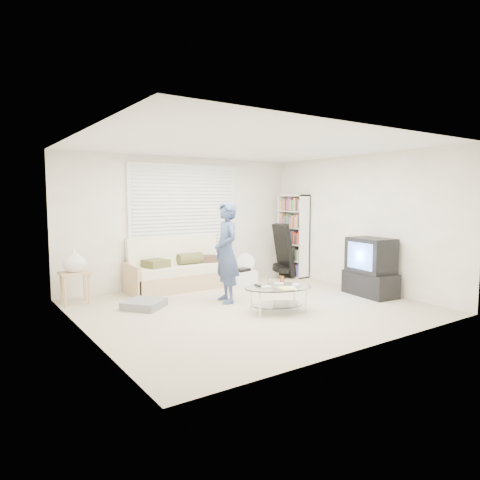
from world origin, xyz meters
TOP-DOWN VIEW (x-y plane):
  - ground at (0.00, 0.00)m, footprint 5.00×5.00m
  - room_shell at (0.00, 0.48)m, footprint 5.02×4.52m
  - window_blinds at (0.00, 2.20)m, footprint 2.32×0.08m
  - futon_sofa at (-0.28, 1.87)m, footprint 2.00×0.81m
  - grey_floor_pillow at (-1.41, 0.87)m, footprint 0.77×0.77m
  - side_table at (-2.22, 1.76)m, footprint 0.46×0.37m
  - bookshelf at (2.32, 1.64)m, footprint 0.28×0.75m
  - guitar_case at (2.00, 1.57)m, footprint 0.42×0.43m
  - floor_fan at (1.01, 1.61)m, footprint 0.38×0.24m
  - storage_bin at (0.75, 1.31)m, footprint 0.58×0.46m
  - tv_unit at (2.20, -0.54)m, footprint 0.61×0.99m
  - coffee_table at (0.17, -0.48)m, footprint 1.19×0.95m
  - standing_person at (-0.14, 0.48)m, footprint 0.51×0.67m

SIDE VIEW (x-z plane):
  - ground at x=0.00m, z-range 0.00..0.00m
  - grey_floor_pillow at x=-1.41m, z-range 0.00..0.12m
  - storage_bin at x=0.75m, z-range -0.02..0.34m
  - coffee_table at x=0.17m, z-range 0.06..0.57m
  - futon_sofa at x=-0.28m, z-range -0.17..0.81m
  - floor_fan at x=1.01m, z-range 0.05..0.66m
  - tv_unit at x=2.20m, z-range -0.01..1.00m
  - guitar_case at x=2.00m, z-range -0.06..1.08m
  - side_table at x=-2.22m, z-range 0.22..1.13m
  - standing_person at x=-0.14m, z-range 0.00..1.65m
  - bookshelf at x=2.32m, z-range 0.00..1.77m
  - window_blinds at x=0.00m, z-range 0.74..2.36m
  - room_shell at x=0.00m, z-range 0.37..2.88m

